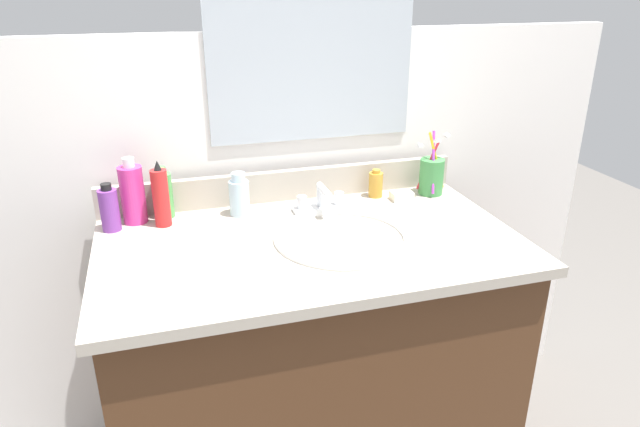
{
  "coord_description": "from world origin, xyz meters",
  "views": [
    {
      "loc": [
        -0.35,
        -1.25,
        1.44
      ],
      "look_at": [
        0.02,
        0.0,
        0.89
      ],
      "focal_mm": 31.89,
      "sensor_mm": 36.0,
      "label": 1
    }
  ],
  "objects_px": {
    "bottle_oil_amber": "(376,184)",
    "soap_bar": "(402,196)",
    "bottle_soap_pink": "(133,194)",
    "faucet": "(321,202)",
    "bottle_spray_red": "(161,197)",
    "bottle_gel_clear": "(239,196)",
    "bottle_cream_purple": "(109,209)",
    "cup_green": "(432,175)",
    "bottle_toner_green": "(163,194)"
  },
  "relations": [
    {
      "from": "faucet",
      "to": "bottle_soap_pink",
      "type": "distance_m",
      "value": 0.51
    },
    {
      "from": "cup_green",
      "to": "soap_bar",
      "type": "distance_m",
      "value": 0.12
    },
    {
      "from": "bottle_toner_green",
      "to": "cup_green",
      "type": "relative_size",
      "value": 0.74
    },
    {
      "from": "bottle_cream_purple",
      "to": "bottle_spray_red",
      "type": "xyz_separation_m",
      "value": [
        0.13,
        -0.01,
        0.02
      ]
    },
    {
      "from": "bottle_oil_amber",
      "to": "soap_bar",
      "type": "height_order",
      "value": "bottle_oil_amber"
    },
    {
      "from": "bottle_spray_red",
      "to": "soap_bar",
      "type": "distance_m",
      "value": 0.69
    },
    {
      "from": "bottle_gel_clear",
      "to": "faucet",
      "type": "bearing_deg",
      "value": -9.86
    },
    {
      "from": "bottle_cream_purple",
      "to": "cup_green",
      "type": "height_order",
      "value": "cup_green"
    },
    {
      "from": "bottle_oil_amber",
      "to": "bottle_toner_green",
      "type": "relative_size",
      "value": 0.59
    },
    {
      "from": "faucet",
      "to": "bottle_gel_clear",
      "type": "xyz_separation_m",
      "value": [
        -0.23,
        0.04,
        0.03
      ]
    },
    {
      "from": "bottle_cream_purple",
      "to": "cup_green",
      "type": "bearing_deg",
      "value": 0.6
    },
    {
      "from": "bottle_cream_purple",
      "to": "bottle_gel_clear",
      "type": "height_order",
      "value": "bottle_cream_purple"
    },
    {
      "from": "bottle_soap_pink",
      "to": "bottle_gel_clear",
      "type": "bearing_deg",
      "value": -5.77
    },
    {
      "from": "bottle_cream_purple",
      "to": "bottle_toner_green",
      "type": "distance_m",
      "value": 0.15
    },
    {
      "from": "faucet",
      "to": "bottle_spray_red",
      "type": "bearing_deg",
      "value": 176.96
    },
    {
      "from": "faucet",
      "to": "cup_green",
      "type": "height_order",
      "value": "cup_green"
    },
    {
      "from": "bottle_cream_purple",
      "to": "bottle_spray_red",
      "type": "bearing_deg",
      "value": -2.57
    },
    {
      "from": "bottle_oil_amber",
      "to": "soap_bar",
      "type": "relative_size",
      "value": 1.33
    },
    {
      "from": "faucet",
      "to": "bottle_cream_purple",
      "type": "bearing_deg",
      "value": 177.07
    },
    {
      "from": "bottle_oil_amber",
      "to": "bottle_spray_red",
      "type": "distance_m",
      "value": 0.63
    },
    {
      "from": "bottle_cream_purple",
      "to": "soap_bar",
      "type": "relative_size",
      "value": 2.01
    },
    {
      "from": "bottle_cream_purple",
      "to": "bottle_spray_red",
      "type": "relative_size",
      "value": 0.71
    },
    {
      "from": "bottle_soap_pink",
      "to": "soap_bar",
      "type": "distance_m",
      "value": 0.77
    },
    {
      "from": "faucet",
      "to": "soap_bar",
      "type": "distance_m",
      "value": 0.26
    },
    {
      "from": "cup_green",
      "to": "soap_bar",
      "type": "bearing_deg",
      "value": -168.74
    },
    {
      "from": "bottle_soap_pink",
      "to": "bottle_spray_red",
      "type": "height_order",
      "value": "same"
    },
    {
      "from": "bottle_gel_clear",
      "to": "bottle_oil_amber",
      "type": "bearing_deg",
      "value": 3.4
    },
    {
      "from": "bottle_soap_pink",
      "to": "bottle_spray_red",
      "type": "relative_size",
      "value": 1.0
    },
    {
      "from": "faucet",
      "to": "soap_bar",
      "type": "height_order",
      "value": "faucet"
    },
    {
      "from": "bottle_oil_amber",
      "to": "soap_bar",
      "type": "bearing_deg",
      "value": -35.2
    },
    {
      "from": "bottle_spray_red",
      "to": "cup_green",
      "type": "bearing_deg",
      "value": 1.13
    },
    {
      "from": "bottle_toner_green",
      "to": "cup_green",
      "type": "height_order",
      "value": "cup_green"
    },
    {
      "from": "cup_green",
      "to": "bottle_toner_green",
      "type": "bearing_deg",
      "value": 176.78
    },
    {
      "from": "bottle_gel_clear",
      "to": "bottle_soap_pink",
      "type": "height_order",
      "value": "bottle_soap_pink"
    },
    {
      "from": "bottle_soap_pink",
      "to": "bottle_spray_red",
      "type": "bearing_deg",
      "value": -31.87
    },
    {
      "from": "bottle_soap_pink",
      "to": "cup_green",
      "type": "distance_m",
      "value": 0.87
    },
    {
      "from": "bottle_oil_amber",
      "to": "cup_green",
      "type": "relative_size",
      "value": 0.44
    },
    {
      "from": "bottle_oil_amber",
      "to": "bottle_spray_red",
      "type": "relative_size",
      "value": 0.47
    },
    {
      "from": "bottle_gel_clear",
      "to": "soap_bar",
      "type": "distance_m",
      "value": 0.48
    },
    {
      "from": "bottle_cream_purple",
      "to": "bottle_toner_green",
      "type": "xyz_separation_m",
      "value": [
        0.14,
        0.05,
        0.01
      ]
    },
    {
      "from": "bottle_spray_red",
      "to": "cup_green",
      "type": "xyz_separation_m",
      "value": [
        0.79,
        0.02,
        -0.02
      ]
    },
    {
      "from": "bottle_toner_green",
      "to": "bottle_soap_pink",
      "type": "xyz_separation_m",
      "value": [
        -0.08,
        -0.02,
        0.02
      ]
    },
    {
      "from": "faucet",
      "to": "bottle_gel_clear",
      "type": "relative_size",
      "value": 1.31
    },
    {
      "from": "faucet",
      "to": "bottle_toner_green",
      "type": "distance_m",
      "value": 0.44
    },
    {
      "from": "bottle_soap_pink",
      "to": "bottle_spray_red",
      "type": "distance_m",
      "value": 0.08
    },
    {
      "from": "faucet",
      "to": "bottle_spray_red",
      "type": "distance_m",
      "value": 0.44
    },
    {
      "from": "faucet",
      "to": "bottle_spray_red",
      "type": "height_order",
      "value": "bottle_spray_red"
    },
    {
      "from": "bottle_cream_purple",
      "to": "bottle_toner_green",
      "type": "height_order",
      "value": "bottle_toner_green"
    },
    {
      "from": "bottle_oil_amber",
      "to": "bottle_cream_purple",
      "type": "relative_size",
      "value": 0.66
    },
    {
      "from": "bottle_cream_purple",
      "to": "bottle_soap_pink",
      "type": "xyz_separation_m",
      "value": [
        0.06,
        0.04,
        0.02
      ]
    }
  ]
}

